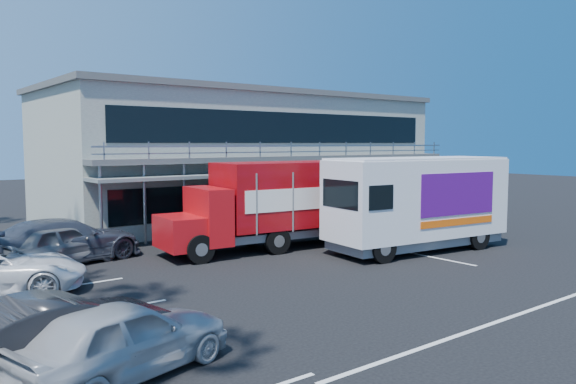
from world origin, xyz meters
TOP-DOWN VIEW (x-y plane):
  - ground at (0.00, 0.00)m, footprint 120.00×120.00m
  - building at (3.00, 14.94)m, footprint 22.40×12.00m
  - red_truck at (-0.73, 5.07)m, footprint 10.89×3.54m
  - white_van at (2.61, 1.24)m, footprint 8.05×3.57m
  - parked_car_a at (-11.65, -3.51)m, footprint 4.66×2.82m
  - parked_car_b at (-12.50, -2.50)m, footprint 4.75×2.30m
  - parked_car_d at (-9.50, 7.60)m, footprint 6.02×3.33m
  - parked_car_e at (-9.81, 7.20)m, footprint 4.90×3.20m

SIDE VIEW (x-z plane):
  - ground at x=0.00m, z-range 0.00..0.00m
  - parked_car_a at x=-11.65m, z-range 0.00..1.48m
  - parked_car_b at x=-12.50m, z-range 0.00..1.50m
  - parked_car_e at x=-9.81m, z-range 0.00..1.55m
  - parked_car_d at x=-9.50m, z-range 0.00..1.65m
  - red_truck at x=-0.73m, z-range 0.18..3.78m
  - white_van at x=2.61m, z-range 0.12..3.93m
  - building at x=3.00m, z-range 0.01..7.31m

